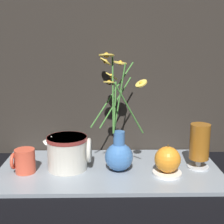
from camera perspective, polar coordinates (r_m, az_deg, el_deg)
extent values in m
plane|color=black|center=(1.06, -0.52, -10.82)|extent=(6.00, 6.00, 0.00)
cube|color=gray|center=(1.06, -0.52, -10.53)|extent=(0.73, 0.35, 0.01)
cube|color=#2D2823|center=(1.17, -0.67, 18.96)|extent=(1.23, 0.02, 1.10)
sphere|color=#3F72B7|center=(1.02, 1.27, -8.22)|extent=(0.09, 0.09, 0.09)
cylinder|color=#3F72B7|center=(1.00, 1.29, -5.00)|extent=(0.04, 0.04, 0.05)
cylinder|color=#4C8E3D|center=(0.93, 3.20, 0.53)|extent=(0.10, 0.06, 0.17)
cylinder|color=#EAC64C|center=(0.87, 5.37, 5.21)|extent=(0.04, 0.05, 0.02)
sphere|color=gold|center=(0.87, 5.37, 5.21)|extent=(0.01, 0.01, 0.01)
cylinder|color=#4C8E3D|center=(0.99, 1.41, 2.68)|extent=(0.04, 0.01, 0.22)
cylinder|color=#EAC64C|center=(0.99, 1.52, 8.98)|extent=(0.05, 0.05, 0.01)
sphere|color=gold|center=(0.99, 1.52, 8.98)|extent=(0.02, 0.02, 0.02)
cylinder|color=#4C8E3D|center=(1.02, 0.58, 1.67)|extent=(0.11, 0.03, 0.17)
cylinder|color=#EAC64C|center=(1.06, -0.09, 6.59)|extent=(0.05, 0.05, 0.03)
sphere|color=gold|center=(1.06, -0.09, 6.59)|extent=(0.02, 0.02, 0.02)
cylinder|color=#4C8E3D|center=(0.98, 0.53, 0.89)|extent=(0.01, 0.03, 0.16)
cylinder|color=#EAC64C|center=(0.97, -0.27, 5.50)|extent=(0.04, 0.04, 0.01)
sphere|color=gold|center=(0.97, -0.27, 5.50)|extent=(0.01, 0.01, 0.01)
cylinder|color=#4C8E3D|center=(1.04, -0.01, 3.14)|extent=(0.15, 0.05, 0.22)
cylinder|color=#EAC64C|center=(1.10, -1.22, 9.23)|extent=(0.05, 0.05, 0.03)
sphere|color=gold|center=(1.10, -1.22, 9.23)|extent=(0.01, 0.01, 0.01)
cylinder|color=#4C8E3D|center=(0.97, 0.17, 3.22)|extent=(0.01, 0.04, 0.24)
cylinder|color=#EAC64C|center=(0.95, -1.03, 10.34)|extent=(0.05, 0.05, 0.01)
sphere|color=gold|center=(0.95, -1.03, 10.34)|extent=(0.02, 0.02, 0.02)
cylinder|color=#DB5138|center=(1.05, -15.60, -8.60)|extent=(0.06, 0.06, 0.08)
torus|color=#DB5138|center=(1.06, -17.57, -8.53)|extent=(0.01, 0.05, 0.05)
cylinder|color=beige|center=(1.05, -8.14, -7.32)|extent=(0.13, 0.13, 0.11)
cylinder|color=maroon|center=(1.03, -8.23, -4.75)|extent=(0.13, 0.13, 0.01)
torus|color=beige|center=(1.04, -4.19, -6.89)|extent=(0.01, 0.08, 0.08)
cone|color=beige|center=(1.04, -11.24, -4.94)|extent=(0.05, 0.04, 0.04)
cylinder|color=silver|center=(1.10, 15.45, -9.61)|extent=(0.07, 0.07, 0.01)
cylinder|color=silver|center=(1.09, 15.50, -8.83)|extent=(0.02, 0.02, 0.03)
cylinder|color=#935619|center=(1.07, 15.73, -5.23)|extent=(0.07, 0.07, 0.12)
cylinder|color=white|center=(1.02, 10.02, -10.95)|extent=(0.09, 0.09, 0.01)
sphere|color=orange|center=(1.00, 10.12, -8.54)|extent=(0.08, 0.08, 0.08)
cylinder|color=#4C3819|center=(0.99, 10.22, -6.10)|extent=(0.00, 0.00, 0.01)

